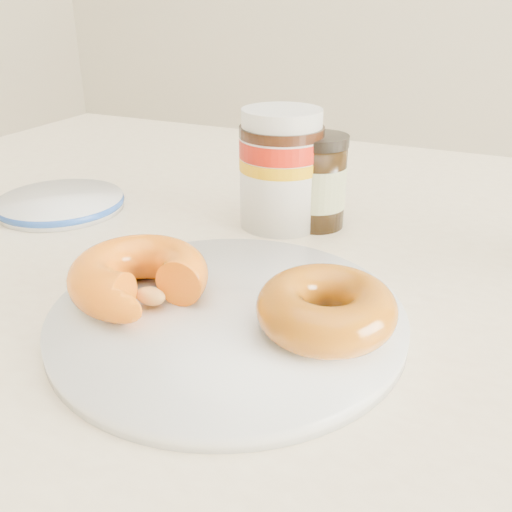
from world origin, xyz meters
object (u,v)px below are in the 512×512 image
at_px(dining_table, 373,350).
at_px(dark_jar, 317,182).
at_px(blue_rim_saucer, 61,203).
at_px(donut_bitten, 139,276).
at_px(plate, 228,317).
at_px(nutella_jar, 281,164).
at_px(donut_whole, 326,308).

xyz_separation_m(dining_table, dark_jar, (-0.09, 0.08, 0.13)).
relative_size(dining_table, blue_rim_saucer, 9.95).
bearing_deg(donut_bitten, dark_jar, 68.60).
distance_m(plate, blue_rim_saucer, 0.31).
xyz_separation_m(donut_bitten, dark_jar, (0.06, 0.23, 0.02)).
bearing_deg(plate, donut_bitten, -170.78).
height_order(dining_table, donut_bitten, donut_bitten).
distance_m(plate, donut_bitten, 0.07).
bearing_deg(nutella_jar, donut_bitten, -97.25).
bearing_deg(donut_bitten, donut_whole, 0.11).
height_order(plate, donut_bitten, donut_bitten).
relative_size(dining_table, donut_bitten, 13.40).
height_order(plate, donut_whole, donut_whole).
bearing_deg(dark_jar, nutella_jar, -159.25).
bearing_deg(plate, dark_jar, 91.73).
height_order(dining_table, dark_jar, dark_jar).
bearing_deg(donut_whole, nutella_jar, 120.26).
relative_size(plate, blue_rim_saucer, 1.85).
bearing_deg(blue_rim_saucer, dining_table, -0.53).
xyz_separation_m(dining_table, nutella_jar, (-0.12, 0.07, 0.15)).
relative_size(dining_table, plate, 5.38).
distance_m(dining_table, nutella_jar, 0.20).
distance_m(dark_jar, blue_rim_saucer, 0.29).
bearing_deg(plate, donut_whole, 3.23).
distance_m(dining_table, dark_jar, 0.18).
bearing_deg(donut_bitten, nutella_jar, 76.72).
xyz_separation_m(nutella_jar, blue_rim_saucer, (-0.24, -0.06, -0.06)).
relative_size(dining_table, donut_whole, 14.58).
xyz_separation_m(dining_table, donut_whole, (-0.01, -0.13, 0.11)).
bearing_deg(dining_table, blue_rim_saucer, 179.47).
bearing_deg(dining_table, nutella_jar, 152.00).
bearing_deg(dining_table, plate, -121.59).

